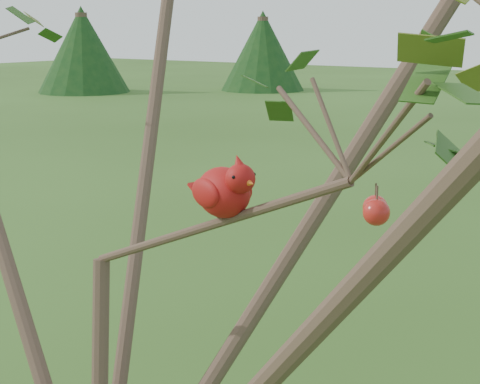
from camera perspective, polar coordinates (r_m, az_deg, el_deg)
The scene contains 2 objects.
crabapple_tree at distance 1.41m, azimuth -12.41°, elevation -0.31°, with size 2.35×2.05×2.95m.
cardinal at distance 1.30m, azimuth -1.14°, elevation 0.12°, with size 0.19×0.12×0.13m.
Camera 1 is at (1.04, -0.95, 2.43)m, focal length 55.00 mm.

